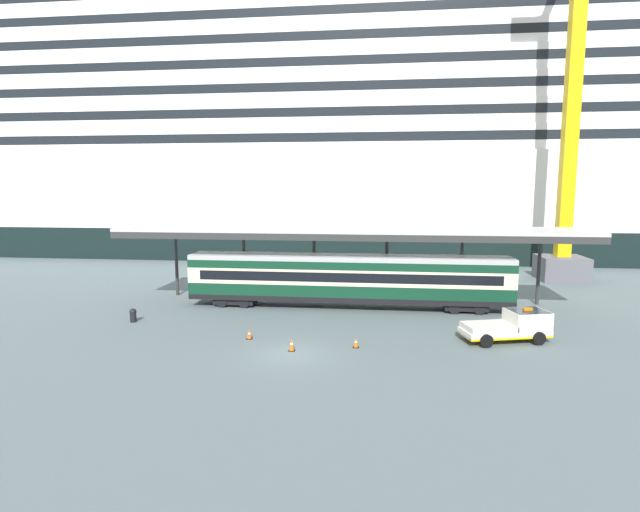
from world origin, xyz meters
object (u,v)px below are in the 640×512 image
object	(u,v)px
train_carriage	(348,278)
service_truck	(513,325)
cruise_ship	(347,144)
traffic_cone_far	(356,343)
dockside_crane	(576,100)
quay_bollard	(133,315)
traffic_cone_mid	(292,345)
traffic_cone_near	(249,334)

from	to	relation	value
train_carriage	service_truck	world-z (taller)	train_carriage
cruise_ship	train_carriage	xyz separation A→B (m)	(2.33, -34.41, -13.15)
traffic_cone_far	dockside_crane	xyz separation A→B (m)	(19.89, 24.10, 17.36)
train_carriage	quay_bollard	world-z (taller)	train_carriage
service_truck	cruise_ship	bearing A→B (deg)	107.11
traffic_cone_mid	traffic_cone_far	bearing A→B (deg)	16.20
traffic_cone_mid	cruise_ship	bearing A→B (deg)	89.76
service_truck	traffic_cone_near	bearing A→B (deg)	-174.57
traffic_cone_mid	traffic_cone_far	xyz separation A→B (m)	(3.63, 1.05, -0.07)
dockside_crane	quay_bollard	xyz separation A→B (m)	(-35.59, -20.31, -17.13)
dockside_crane	train_carriage	bearing A→B (deg)	-145.74
traffic_cone_near	dockside_crane	distance (m)	39.29
dockside_crane	quay_bollard	bearing A→B (deg)	-150.29
traffic_cone_far	dockside_crane	world-z (taller)	dockside_crane
train_carriage	quay_bollard	size ratio (longest dim) A/B	25.73
service_truck	traffic_cone_mid	xyz separation A→B (m)	(-13.05, -3.47, -0.63)
train_carriage	traffic_cone_far	distance (m)	10.06
train_carriage	quay_bollard	bearing A→B (deg)	-157.63
train_carriage	traffic_cone_far	xyz separation A→B (m)	(1.12, -9.80, -2.02)
traffic_cone_far	dockside_crane	bearing A→B (deg)	50.47
dockside_crane	quay_bollard	world-z (taller)	dockside_crane
cruise_ship	traffic_cone_mid	size ratio (longest dim) A/B	219.14
train_carriage	service_truck	bearing A→B (deg)	-35.00
service_truck	quay_bollard	world-z (taller)	service_truck
dockside_crane	quay_bollard	size ratio (longest dim) A/B	59.08
train_carriage	traffic_cone_near	distance (m)	10.67
traffic_cone_near	quay_bollard	xyz separation A→B (m)	(-9.05, 2.90, 0.22)
dockside_crane	traffic_cone_far	bearing A→B (deg)	-129.53
cruise_ship	dockside_crane	xyz separation A→B (m)	(23.33, -20.10, 2.19)
cruise_ship	quay_bollard	world-z (taller)	cruise_ship
train_carriage	dockside_crane	world-z (taller)	dockside_crane
cruise_ship	quay_bollard	xyz separation A→B (m)	(-12.25, -40.41, -14.94)
traffic_cone_mid	traffic_cone_far	distance (m)	3.78
cruise_ship	quay_bollard	bearing A→B (deg)	-106.87
train_carriage	traffic_cone_far	world-z (taller)	train_carriage
traffic_cone_far	quay_bollard	xyz separation A→B (m)	(-15.70, 3.80, 0.23)
train_carriage	service_truck	size ratio (longest dim) A/B	4.45
train_carriage	dockside_crane	xyz separation A→B (m)	(21.01, 14.31, 15.33)
cruise_ship	quay_bollard	size ratio (longest dim) A/B	167.26
train_carriage	traffic_cone_near	size ratio (longest dim) A/B	40.67
traffic_cone_near	traffic_cone_far	size ratio (longest dim) A/B	1.03
service_truck	traffic_cone_near	xyz separation A→B (m)	(-16.06, -1.53, -0.69)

